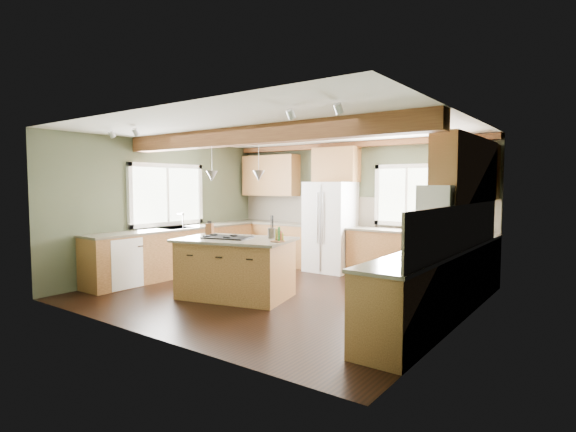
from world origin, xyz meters
The scene contains 37 objects.
floor centered at (0.00, 0.00, 0.00)m, with size 5.60×5.60×0.00m, color black.
ceiling centered at (0.00, 0.00, 2.60)m, with size 5.60×5.60×0.00m, color silver.
wall_back centered at (0.00, 2.50, 1.30)m, with size 5.60×5.60×0.00m, color #454C36.
wall_left centered at (-2.80, 0.00, 1.30)m, with size 5.00×5.00×0.00m, color #454C36.
wall_right centered at (2.80, 0.00, 1.30)m, with size 5.00×5.00×0.00m, color #454C36.
ceiling_beam centered at (0.00, -0.56, 2.47)m, with size 5.55×0.26×0.26m, color #512817.
soffit_trim centered at (0.00, 2.40, 2.54)m, with size 5.55×0.20×0.10m, color #512817.
backsplash_back centered at (0.00, 2.48, 1.21)m, with size 5.58×0.03×0.58m, color brown.
backsplash_right centered at (2.78, 0.05, 1.21)m, with size 0.03×3.70×0.58m, color brown.
base_cab_back_left centered at (-1.79, 2.20, 0.44)m, with size 2.02×0.60×0.88m, color brown.
counter_back_left centered at (-1.79, 2.20, 0.90)m, with size 2.06×0.64×0.04m, color #4E4739.
base_cab_back_right centered at (1.49, 2.20, 0.44)m, with size 2.62×0.60×0.88m, color brown.
counter_back_right centered at (1.49, 2.20, 0.90)m, with size 2.66×0.64×0.04m, color #4E4739.
base_cab_left centered at (-2.50, 0.05, 0.44)m, with size 0.60×3.70×0.88m, color brown.
counter_left centered at (-2.50, 0.05, 0.90)m, with size 0.64×3.74×0.04m, color #4E4739.
base_cab_right centered at (2.50, 0.05, 0.44)m, with size 0.60×3.70×0.88m, color brown.
counter_right centered at (2.50, 0.05, 0.90)m, with size 0.64×3.74×0.04m, color #4E4739.
upper_cab_back_left centered at (-1.99, 2.33, 1.95)m, with size 1.40×0.35×0.90m, color brown.
upper_cab_over_fridge centered at (-0.30, 2.33, 2.15)m, with size 0.96×0.35×0.70m, color brown.
upper_cab_right centered at (2.62, 0.90, 1.95)m, with size 0.35×2.20×0.90m, color brown.
upper_cab_back_corner centered at (2.30, 2.33, 1.95)m, with size 0.90×0.35×0.90m, color brown.
window_left centered at (-2.78, 0.05, 1.55)m, with size 0.04×1.60×1.05m, color white.
window_back centered at (1.15, 2.48, 1.55)m, with size 1.10×0.04×1.00m, color white.
sink centered at (-2.50, 0.05, 0.91)m, with size 0.50×0.65×0.03m, color #262628.
faucet centered at (-2.32, 0.05, 1.05)m, with size 0.02×0.02×0.28m, color #B2B2B7.
dishwasher centered at (-2.49, -1.25, 0.43)m, with size 0.60×0.60×0.84m, color white.
oven centered at (2.49, -1.25, 0.43)m, with size 0.60×0.72×0.84m, color white.
microwave centered at (2.58, -0.05, 1.55)m, with size 0.40×0.70×0.38m, color white.
pendant_left centered at (-0.79, -0.66, 1.88)m, with size 0.18×0.18×0.16m, color #B2B2B7.
pendant_right centered at (-0.01, -0.46, 1.88)m, with size 0.18×0.18×0.16m, color #B2B2B7.
refrigerator centered at (-0.30, 2.12, 0.90)m, with size 0.90×0.74×1.80m, color white.
island centered at (-0.40, -0.56, 0.44)m, with size 1.62×0.99×0.88m, color brown.
island_top centered at (-0.40, -0.56, 0.90)m, with size 1.72×1.10×0.04m, color #4E4739.
cooktop centered at (-0.53, -0.60, 0.93)m, with size 0.70×0.47×0.02m, color black.
knife_block centered at (-1.09, -0.44, 1.01)m, with size 0.11×0.08×0.19m, color brown.
utensil_crock centered at (0.05, -0.23, 1.00)m, with size 0.12×0.12×0.16m, color #48413A.
bottle_tray centered at (0.37, -0.49, 1.02)m, with size 0.22×0.22×0.20m, color brown, non-canonical shape.
Camera 1 is at (4.31, -5.64, 1.75)m, focal length 28.00 mm.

